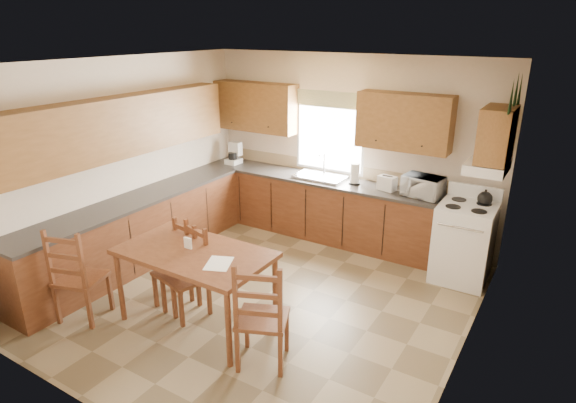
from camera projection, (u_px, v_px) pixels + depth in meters
The scene contains 35 objects.
floor at pixel (264, 297), 5.76m from camera, with size 4.50×4.50×0.00m, color #7F6F51.
ceiling at pixel (260, 63), 4.83m from camera, with size 4.50×4.50×0.00m, color brown.
wall_left at pixel (123, 162), 6.40m from camera, with size 4.50×4.50×0.00m, color beige.
wall_right at pixel (475, 233), 4.19m from camera, with size 4.50×4.50×0.00m, color beige.
wall_back at pixel (348, 148), 7.10m from camera, with size 4.50×4.50×0.00m, color beige.
wall_front at pixel (87, 275), 3.50m from camera, with size 4.50×4.50×0.00m, color beige.
lower_cab_back at pixel (315, 207), 7.36m from camera, with size 3.75×0.60×0.88m, color brown.
lower_cab_left at pixel (137, 233), 6.45m from camera, with size 0.60×3.60×0.88m, color brown.
counter_back at pixel (316, 179), 7.20m from camera, with size 3.75×0.63×0.04m, color #363331.
counter_left at pixel (134, 201), 6.29m from camera, with size 0.63×3.60×0.04m, color #363331.
backsplash at pixel (325, 167), 7.39m from camera, with size 3.75×0.01×0.18m, color tan.
upper_cab_back_left at pixel (255, 107), 7.55m from camera, with size 1.41×0.33×0.75m, color brown.
upper_cab_back_right at pixel (404, 122), 6.37m from camera, with size 1.25×0.33×0.75m, color brown.
upper_cab_left at pixel (118, 127), 6.03m from camera, with size 0.33×3.60×0.75m, color brown.
upper_cab_stove at pixel (497, 135), 5.41m from camera, with size 0.33×0.62×0.62m, color brown.
range_hood at pixel (487, 167), 5.56m from camera, with size 0.44×0.62×0.12m, color silver.
window_frame at pixel (330, 133), 7.15m from camera, with size 1.13×0.02×1.18m, color silver.
window_pane at pixel (330, 133), 7.15m from camera, with size 1.05×0.01×1.10m, color white.
window_valance at pixel (330, 99), 6.96m from camera, with size 1.19×0.01×0.24m, color #556E3A.
sink_basin at pixel (320, 177), 7.15m from camera, with size 0.75×0.45×0.04m, color silver.
pine_decal_a at pixel (512, 96), 4.92m from camera, with size 0.22×0.22×0.36m, color black.
pine_decal_b at pixel (517, 88), 5.16m from camera, with size 0.22×0.22×0.36m, color black.
pine_decal_c at pixel (520, 89), 5.43m from camera, with size 0.22×0.22×0.36m, color black.
stove at pixel (463, 243), 6.02m from camera, with size 0.66×0.68×0.98m, color silver.
coffeemaker at pixel (233, 154), 7.85m from camera, with size 0.19×0.22×0.32m, color silver.
paper_towel at pixel (355, 174), 6.85m from camera, with size 0.13×0.13×0.30m, color white.
toaster at pixel (387, 183), 6.61m from camera, with size 0.24×0.15×0.20m, color silver.
microwave at pixel (423, 186), 6.34m from camera, with size 0.47×0.34×0.28m, color silver.
dining_table at pixel (197, 287), 5.13m from camera, with size 1.60×0.91×0.86m, color brown.
chair_near_left at pixel (80, 273), 5.19m from camera, with size 0.46×0.44×1.10m, color brown.
chair_near_right at pixel (262, 312), 4.47m from camera, with size 0.46×0.44×1.10m, color brown.
chair_far_left at pixel (175, 268), 5.40m from camera, with size 0.42×0.40×1.00m, color brown.
chair_far_right at pixel (184, 272), 5.26m from camera, with size 0.43×0.41×1.03m, color brown.
table_paper at pixel (219, 263), 4.72m from camera, with size 0.23×0.31×0.00m, color white.
table_card at pixel (188, 243), 5.02m from camera, with size 0.09×0.02×0.12m, color white.
Camera 1 is at (2.87, -4.13, 3.05)m, focal length 30.00 mm.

